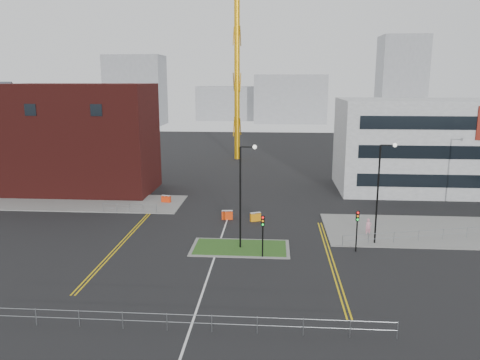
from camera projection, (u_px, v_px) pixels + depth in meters
The scene contains 28 objects.
ground at pixel (204, 287), 33.43m from camera, with size 200.00×200.00×0.00m, color black.
pavement_left at pixel (67, 202), 56.28m from camera, with size 28.00×8.00×0.12m, color slate.
pavement_right at pixel (449, 231), 45.49m from camera, with size 24.00×10.00×0.12m, color slate.
island_kerb at pixel (240, 248), 41.07m from camera, with size 8.60×4.60×0.08m, color slate.
grass_island at pixel (240, 248), 41.07m from camera, with size 8.00×4.00×0.12m, color #254517.
brick_building at pixel (61, 139), 60.91m from camera, with size 24.20×10.07×14.24m.
office_block at pixel (435, 146), 61.47m from camera, with size 25.00×12.20×12.00m.
tower_crane at pixel (268, 8), 82.92m from camera, with size 50.49×18.04×38.93m.
streetlamp_island at pixel (243, 188), 39.92m from camera, with size 1.46×0.36×9.18m.
streetlamp_right_near at pixel (381, 186), 41.02m from camera, with size 1.46×0.36×9.18m.
traffic_light_island at pixel (263, 228), 38.43m from camera, with size 0.28×0.33×3.65m.
traffic_light_right at pixel (357, 223), 39.81m from camera, with size 0.28×0.33×3.65m.
railing_front at pixel (189, 319), 27.41m from camera, with size 24.05×0.05×1.10m.
railing_left at pixel (130, 207), 51.60m from camera, with size 6.05×0.05×1.10m.
railing_right at pixel (443, 232), 43.01m from camera, with size 19.05×5.05×1.10m.
centre_line at pixel (208, 276), 35.38m from camera, with size 0.15×30.00×0.01m, color silver.
yellow_left_a at pixel (125, 238), 43.82m from camera, with size 0.12×24.00×0.01m, color gold.
yellow_left_b at pixel (128, 238), 43.79m from camera, with size 0.12×24.00×0.01m, color gold.
yellow_right_a at pixel (329, 259), 38.60m from camera, with size 0.12×20.00×0.01m, color gold.
yellow_right_b at pixel (333, 259), 38.58m from camera, with size 0.12×20.00×0.01m, color gold.
skyline_a at pixel (136, 90), 150.92m from camera, with size 18.00×12.00×22.00m, color gray.
skyline_b at pixel (290, 99), 157.74m from camera, with size 24.00×12.00×16.00m, color gray.
skyline_c at pixel (401, 81), 149.10m from camera, with size 14.00×12.00×28.00m, color gray.
skyline_d at pixel (239, 103), 169.19m from camera, with size 30.00×12.00×12.00m, color gray.
pedestrian at pixel (368, 227), 44.21m from camera, with size 0.62×0.41×1.69m, color pink.
barrier_left at pixel (166, 199), 56.00m from camera, with size 1.17×0.60×0.94m.
barrier_mid at pixel (255, 216), 48.85m from camera, with size 1.16×0.78×0.93m.
barrier_right at pixel (227, 215), 49.46m from camera, with size 1.19×0.50×0.97m.
Camera 1 is at (4.81, -30.78, 14.57)m, focal length 35.00 mm.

